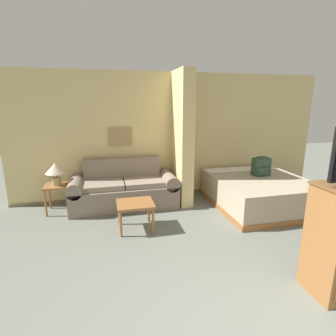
% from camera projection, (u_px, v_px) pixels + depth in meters
% --- Properties ---
extents(wall_back, '(6.70, 0.16, 2.60)m').
position_uv_depth(wall_back, '(173.00, 136.00, 5.63)').
color(wall_back, '#DBC484').
rests_on(wall_back, ground_plane).
extents(wall_partition_pillar, '(0.24, 0.84, 2.60)m').
position_uv_depth(wall_partition_pillar, '(182.00, 138.00, 5.18)').
color(wall_partition_pillar, '#DBC484').
rests_on(wall_partition_pillar, ground_plane).
extents(couch, '(2.06, 0.84, 0.91)m').
position_uv_depth(couch, '(124.00, 189.00, 5.15)').
color(couch, gray).
rests_on(couch, ground_plane).
extents(coffee_table, '(0.58, 0.51, 0.45)m').
position_uv_depth(coffee_table, '(135.00, 206.00, 4.17)').
color(coffee_table, '#996033').
rests_on(coffee_table, ground_plane).
extents(side_table, '(0.44, 0.44, 0.52)m').
position_uv_depth(side_table, '(58.00, 189.00, 4.83)').
color(side_table, '#996033').
rests_on(side_table, ground_plane).
extents(table_lamp, '(0.36, 0.36, 0.41)m').
position_uv_depth(table_lamp, '(55.00, 170.00, 4.74)').
color(table_lamp, tan).
rests_on(table_lamp, side_table).
extents(bed, '(1.75, 1.95, 0.57)m').
position_uv_depth(bed, '(258.00, 191.00, 5.19)').
color(bed, '#996033').
rests_on(bed, ground_plane).
extents(backpack, '(0.34, 0.22, 0.39)m').
position_uv_depth(backpack, '(261.00, 165.00, 5.24)').
color(backpack, '#2D4733').
rests_on(backpack, bed).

